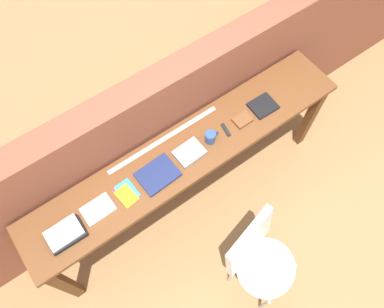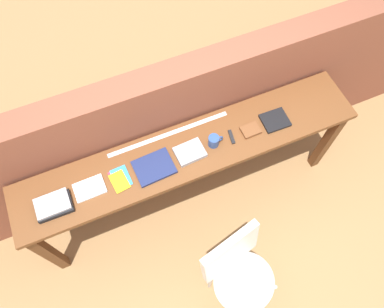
{
  "view_description": "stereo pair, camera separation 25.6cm",
  "coord_description": "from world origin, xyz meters",
  "px_view_note": "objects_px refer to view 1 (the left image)",
  "views": [
    {
      "loc": [
        -0.67,
        -0.69,
        3.19
      ],
      "look_at": [
        0.0,
        0.25,
        0.9
      ],
      "focal_mm": 35.0,
      "sensor_mm": 36.0,
      "label": 1
    },
    {
      "loc": [
        -0.45,
        -0.82,
        3.19
      ],
      "look_at": [
        0.0,
        0.25,
        0.9
      ],
      "focal_mm": 35.0,
      "sensor_mm": 36.0,
      "label": 2
    }
  ],
  "objects_px": {
    "pamphlet_pile_colourful": "(126,193)",
    "multitool_folded": "(226,130)",
    "magazine_cycling": "(98,209)",
    "mug": "(211,137)",
    "leather_journal_brown": "(242,120)",
    "book_repair_rightmost": "(263,106)",
    "chair_white_moulded": "(260,259)",
    "book_open_centre": "(158,175)",
    "book_stack_leftmost": "(65,234)"
  },
  "relations": [
    {
      "from": "pamphlet_pile_colourful",
      "to": "multitool_folded",
      "type": "distance_m",
      "value": 0.83
    },
    {
      "from": "magazine_cycling",
      "to": "mug",
      "type": "relative_size",
      "value": 1.83
    },
    {
      "from": "leather_journal_brown",
      "to": "book_repair_rightmost",
      "type": "xyz_separation_m",
      "value": [
        0.2,
        0.01,
        -0.0
      ]
    },
    {
      "from": "chair_white_moulded",
      "to": "book_open_centre",
      "type": "distance_m",
      "value": 0.93
    },
    {
      "from": "chair_white_moulded",
      "to": "book_repair_rightmost",
      "type": "distance_m",
      "value": 1.1
    },
    {
      "from": "magazine_cycling",
      "to": "pamphlet_pile_colourful",
      "type": "distance_m",
      "value": 0.21
    },
    {
      "from": "chair_white_moulded",
      "to": "pamphlet_pile_colourful",
      "type": "height_order",
      "value": "chair_white_moulded"
    },
    {
      "from": "pamphlet_pile_colourful",
      "to": "multitool_folded",
      "type": "relative_size",
      "value": 1.68
    },
    {
      "from": "chair_white_moulded",
      "to": "leather_journal_brown",
      "type": "bearing_deg",
      "value": 61.25
    },
    {
      "from": "pamphlet_pile_colourful",
      "to": "mug",
      "type": "distance_m",
      "value": 0.69
    },
    {
      "from": "book_open_centre",
      "to": "multitool_folded",
      "type": "distance_m",
      "value": 0.59
    },
    {
      "from": "multitool_folded",
      "to": "leather_journal_brown",
      "type": "xyz_separation_m",
      "value": [
        0.15,
        -0.01,
        0.0
      ]
    },
    {
      "from": "book_open_centre",
      "to": "pamphlet_pile_colourful",
      "type": "bearing_deg",
      "value": 174.38
    },
    {
      "from": "chair_white_moulded",
      "to": "leather_journal_brown",
      "type": "xyz_separation_m",
      "value": [
        0.44,
        0.81,
        0.37
      ]
    },
    {
      "from": "magazine_cycling",
      "to": "leather_journal_brown",
      "type": "height_order",
      "value": "leather_journal_brown"
    },
    {
      "from": "pamphlet_pile_colourful",
      "to": "mug",
      "type": "bearing_deg",
      "value": -0.12
    },
    {
      "from": "leather_journal_brown",
      "to": "book_repair_rightmost",
      "type": "distance_m",
      "value": 0.2
    },
    {
      "from": "book_stack_leftmost",
      "to": "mug",
      "type": "height_order",
      "value": "mug"
    },
    {
      "from": "mug",
      "to": "multitool_folded",
      "type": "bearing_deg",
      "value": -0.42
    },
    {
      "from": "multitool_folded",
      "to": "book_stack_leftmost",
      "type": "bearing_deg",
      "value": -179.13
    },
    {
      "from": "chair_white_moulded",
      "to": "magazine_cycling",
      "type": "relative_size",
      "value": 4.43
    },
    {
      "from": "chair_white_moulded",
      "to": "book_stack_leftmost",
      "type": "distance_m",
      "value": 1.32
    },
    {
      "from": "book_stack_leftmost",
      "to": "magazine_cycling",
      "type": "xyz_separation_m",
      "value": [
        0.24,
        0.03,
        -0.02
      ]
    },
    {
      "from": "mug",
      "to": "book_repair_rightmost",
      "type": "xyz_separation_m",
      "value": [
        0.49,
        -0.0,
        -0.03
      ]
    },
    {
      "from": "multitool_folded",
      "to": "book_repair_rightmost",
      "type": "relative_size",
      "value": 0.58
    },
    {
      "from": "chair_white_moulded",
      "to": "pamphlet_pile_colourful",
      "type": "distance_m",
      "value": 1.04
    },
    {
      "from": "magazine_cycling",
      "to": "leather_journal_brown",
      "type": "bearing_deg",
      "value": -1.98
    },
    {
      "from": "magazine_cycling",
      "to": "pamphlet_pile_colourful",
      "type": "xyz_separation_m",
      "value": [
        0.21,
        -0.01,
        -0.0
      ]
    },
    {
      "from": "leather_journal_brown",
      "to": "book_stack_leftmost",
      "type": "bearing_deg",
      "value": 179.81
    },
    {
      "from": "chair_white_moulded",
      "to": "pamphlet_pile_colourful",
      "type": "bearing_deg",
      "value": 123.07
    },
    {
      "from": "book_open_centre",
      "to": "mug",
      "type": "xyz_separation_m",
      "value": [
        0.45,
        0.01,
        0.03
      ]
    },
    {
      "from": "book_stack_leftmost",
      "to": "leather_journal_brown",
      "type": "bearing_deg",
      "value": 0.55
    },
    {
      "from": "multitool_folded",
      "to": "magazine_cycling",
      "type": "bearing_deg",
      "value": 179.21
    },
    {
      "from": "book_stack_leftmost",
      "to": "multitool_folded",
      "type": "distance_m",
      "value": 1.27
    },
    {
      "from": "magazine_cycling",
      "to": "book_open_centre",
      "type": "distance_m",
      "value": 0.44
    },
    {
      "from": "book_stack_leftmost",
      "to": "leather_journal_brown",
      "type": "xyz_separation_m",
      "value": [
        1.42,
        0.01,
        -0.02
      ]
    },
    {
      "from": "book_stack_leftmost",
      "to": "mug",
      "type": "distance_m",
      "value": 1.14
    },
    {
      "from": "chair_white_moulded",
      "to": "leather_journal_brown",
      "type": "height_order",
      "value": "leather_journal_brown"
    },
    {
      "from": "book_open_centre",
      "to": "book_repair_rightmost",
      "type": "height_order",
      "value": "book_open_centre"
    },
    {
      "from": "chair_white_moulded",
      "to": "pamphlet_pile_colourful",
      "type": "xyz_separation_m",
      "value": [
        -0.53,
        0.81,
        0.36
      ]
    },
    {
      "from": "magazine_cycling",
      "to": "mug",
      "type": "distance_m",
      "value": 0.89
    },
    {
      "from": "book_open_centre",
      "to": "book_repair_rightmost",
      "type": "xyz_separation_m",
      "value": [
        0.93,
        0.01,
        -0.0
      ]
    },
    {
      "from": "multitool_folded",
      "to": "leather_journal_brown",
      "type": "bearing_deg",
      "value": -2.14
    },
    {
      "from": "chair_white_moulded",
      "to": "book_open_centre",
      "type": "relative_size",
      "value": 3.41
    },
    {
      "from": "book_repair_rightmost",
      "to": "magazine_cycling",
      "type": "bearing_deg",
      "value": -178.74
    },
    {
      "from": "magazine_cycling",
      "to": "book_open_centre",
      "type": "xyz_separation_m",
      "value": [
        0.44,
        -0.02,
        0.0
      ]
    },
    {
      "from": "multitool_folded",
      "to": "leather_journal_brown",
      "type": "relative_size",
      "value": 0.85
    },
    {
      "from": "multitool_folded",
      "to": "book_repair_rightmost",
      "type": "bearing_deg",
      "value": 0.02
    },
    {
      "from": "multitool_folded",
      "to": "book_open_centre",
      "type": "bearing_deg",
      "value": -179.1
    },
    {
      "from": "book_open_centre",
      "to": "mug",
      "type": "height_order",
      "value": "mug"
    }
  ]
}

